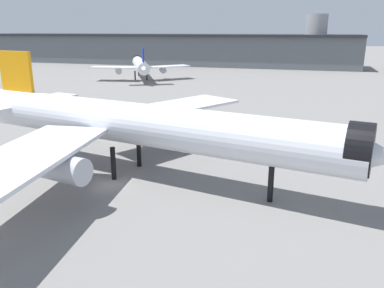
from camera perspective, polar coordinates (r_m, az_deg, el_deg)
ground at (r=48.86m, az=-11.85°, el=-5.96°), size 900.00×900.00×0.00m
airliner_near_gate at (r=49.47m, az=-7.87°, el=2.81°), size 58.35×52.14×15.43m
airliner_far_taxiway at (r=151.84m, az=-7.65°, el=11.50°), size 35.68×40.06×12.34m
terminal_building at (r=221.55m, az=-4.56°, el=13.87°), size 213.38×55.31×25.72m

